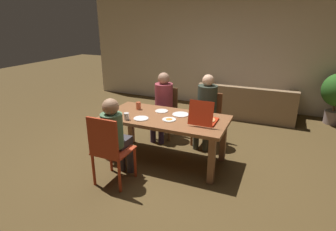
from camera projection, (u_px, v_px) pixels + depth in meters
ground_plane at (166, 159)px, 4.36m from camera, size 20.00×20.00×0.00m
back_wall at (219, 52)px, 6.73m from camera, size 7.00×0.12×2.65m
dining_table at (165, 123)px, 4.14m from camera, size 1.86×0.91×0.73m
chair_0 at (109, 148)px, 3.53m from camera, size 0.46×0.45×0.98m
person_0 at (115, 133)px, 3.62m from camera, size 0.28×0.47×1.18m
chair_1 at (208, 116)px, 4.85m from camera, size 0.45×0.45×0.89m
person_1 at (206, 105)px, 4.65m from camera, size 0.33×0.51×1.24m
chair_2 at (166, 111)px, 5.12m from camera, size 0.41×0.40×0.91m
person_2 at (163, 101)px, 4.92m from camera, size 0.32×0.52×1.22m
pizza_box_0 at (204, 119)px, 3.87m from camera, size 0.34×0.42×0.36m
plate_0 at (162, 111)px, 4.34m from camera, size 0.20×0.20×0.01m
plate_1 at (141, 118)px, 4.02m from camera, size 0.22×0.22×0.01m
plate_2 at (169, 119)px, 3.98m from camera, size 0.20×0.20×0.03m
plate_3 at (181, 114)px, 4.19m from camera, size 0.25×0.25×0.01m
drinking_glass_0 at (138, 106)px, 4.42m from camera, size 0.08×0.08×0.12m
drinking_glass_1 at (127, 116)px, 3.97m from camera, size 0.07×0.07×0.10m
couch at (247, 104)px, 6.21m from camera, size 2.08×0.90×0.74m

